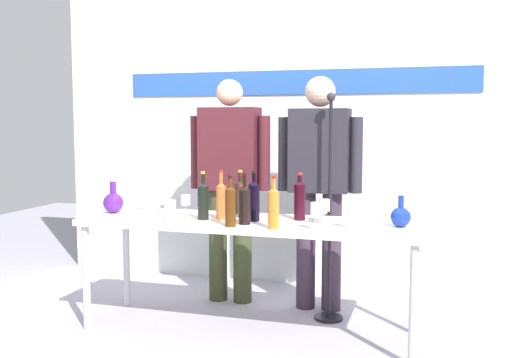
{
  "coord_description": "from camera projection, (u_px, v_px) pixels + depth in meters",
  "views": [
    {
      "loc": [
        1.12,
        -3.6,
        1.37
      ],
      "look_at": [
        0.0,
        0.15,
        0.99
      ],
      "focal_mm": 41.51,
      "sensor_mm": 36.0,
      "label": 1
    }
  ],
  "objects": [
    {
      "name": "wine_glass_right_3",
      "position": [
        322.0,
        209.0,
        3.63
      ],
      "size": [
        0.06,
        0.06,
        0.14
      ],
      "color": "white",
      "rests_on": "display_table"
    },
    {
      "name": "wine_glass_left_3",
      "position": [
        186.0,
        201.0,
        3.97
      ],
      "size": [
        0.06,
        0.06,
        0.14
      ],
      "color": "white",
      "rests_on": "display_table"
    },
    {
      "name": "wine_bottle_7",
      "position": [
        240.0,
        195.0,
        4.09
      ],
      "size": [
        0.07,
        0.07,
        0.3
      ],
      "color": "black",
      "rests_on": "display_table"
    },
    {
      "name": "wine_glass_left_1",
      "position": [
        144.0,
        195.0,
        4.22
      ],
      "size": [
        0.07,
        0.07,
        0.15
      ],
      "color": "white",
      "rests_on": "display_table"
    },
    {
      "name": "microphone_stand",
      "position": [
        329.0,
        245.0,
        4.07
      ],
      "size": [
        0.2,
        0.2,
        1.57
      ],
      "color": "black",
      "rests_on": "ground"
    },
    {
      "name": "wine_bottle_4",
      "position": [
        221.0,
        199.0,
        3.83
      ],
      "size": [
        0.06,
        0.06,
        0.32
      ],
      "color": "orange",
      "rests_on": "display_table"
    },
    {
      "name": "wine_bottle_3",
      "position": [
        243.0,
        199.0,
        3.91
      ],
      "size": [
        0.07,
        0.07,
        0.29
      ],
      "color": "#4E2511",
      "rests_on": "display_table"
    },
    {
      "name": "presenter_left",
      "position": [
        230.0,
        175.0,
        4.46
      ],
      "size": [
        0.63,
        0.22,
        1.69
      ],
      "color": "#353B20",
      "rests_on": "ground"
    },
    {
      "name": "wine_glass_right_2",
      "position": [
        353.0,
        210.0,
        3.49
      ],
      "size": [
        0.06,
        0.06,
        0.16
      ],
      "color": "white",
      "rests_on": "display_table"
    },
    {
      "name": "decanter_blue_left",
      "position": [
        113.0,
        202.0,
        4.1
      ],
      "size": [
        0.14,
        0.14,
        0.22
      ],
      "color": "#541D8A",
      "rests_on": "display_table"
    },
    {
      "name": "wine_glass_left_0",
      "position": [
        170.0,
        207.0,
        3.73
      ],
      "size": [
        0.07,
        0.07,
        0.14
      ],
      "color": "white",
      "rests_on": "display_table"
    },
    {
      "name": "wine_bottle_1",
      "position": [
        300.0,
        199.0,
        3.8
      ],
      "size": [
        0.07,
        0.07,
        0.31
      ],
      "color": "black",
      "rests_on": "display_table"
    },
    {
      "name": "display_table",
      "position": [
        249.0,
        229.0,
        3.82
      ],
      "size": [
        2.21,
        0.63,
        0.74
      ],
      "color": "white",
      "rests_on": "ground"
    },
    {
      "name": "wine_bottle_6",
      "position": [
        254.0,
        200.0,
        3.76
      ],
      "size": [
        0.07,
        0.07,
        0.32
      ],
      "color": "black",
      "rests_on": "display_table"
    },
    {
      "name": "wine_glass_right_1",
      "position": [
        324.0,
        206.0,
        3.71
      ],
      "size": [
        0.07,
        0.07,
        0.15
      ],
      "color": "white",
      "rests_on": "display_table"
    },
    {
      "name": "wine_bottle_5",
      "position": [
        203.0,
        200.0,
        3.81
      ],
      "size": [
        0.07,
        0.07,
        0.31
      ],
      "color": "black",
      "rests_on": "display_table"
    },
    {
      "name": "decanter_blue_right",
      "position": [
        401.0,
        216.0,
        3.55
      ],
      "size": [
        0.12,
        0.12,
        0.19
      ],
      "color": "#18329F",
      "rests_on": "display_table"
    },
    {
      "name": "wine_glass_right_0",
      "position": [
        315.0,
        210.0,
        3.46
      ],
      "size": [
        0.06,
        0.06,
        0.16
      ],
      "color": "white",
      "rests_on": "display_table"
    },
    {
      "name": "wine_glass_left_2",
      "position": [
        165.0,
        199.0,
        4.08
      ],
      "size": [
        0.06,
        0.06,
        0.15
      ],
      "color": "white",
      "rests_on": "display_table"
    },
    {
      "name": "wine_bottle_0",
      "position": [
        245.0,
        204.0,
        3.64
      ],
      "size": [
        0.07,
        0.07,
        0.32
      ],
      "color": "black",
      "rests_on": "display_table"
    },
    {
      "name": "presenter_right",
      "position": [
        319.0,
        177.0,
        4.26
      ],
      "size": [
        0.61,
        0.22,
        1.69
      ],
      "color": "#372938",
      "rests_on": "ground"
    },
    {
      "name": "wine_bottle_8",
      "position": [
        274.0,
        207.0,
        3.48
      ],
      "size": [
        0.07,
        0.07,
        0.32
      ],
      "color": "orange",
      "rests_on": "display_table"
    },
    {
      "name": "back_wall",
      "position": [
        295.0,
        106.0,
        4.96
      ],
      "size": [
        4.22,
        0.11,
        3.0
      ],
      "color": "silver",
      "rests_on": "ground"
    },
    {
      "name": "ground_plane",
      "position": [
        249.0,
        331.0,
        3.88
      ],
      "size": [
        10.0,
        10.0,
        0.0
      ],
      "primitive_type": "plane",
      "color": "#9F9BAA"
    },
    {
      "name": "wine_bottle_2",
      "position": [
        230.0,
        205.0,
        3.56
      ],
      "size": [
        0.07,
        0.07,
        0.31
      ],
      "color": "#4D280A",
      "rests_on": "display_table"
    }
  ]
}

